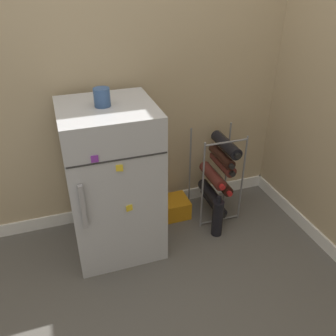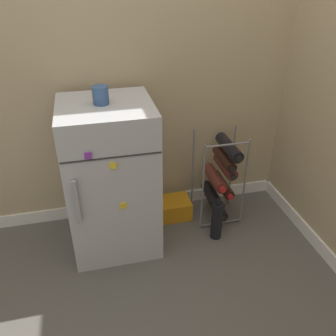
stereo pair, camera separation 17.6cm
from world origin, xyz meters
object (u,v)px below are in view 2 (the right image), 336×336
object	(u,v)px
soda_box	(173,208)
wine_rack	(220,177)
mini_fridge	(111,178)
loose_bottle_floor	(217,220)
fridge_top_cup	(100,95)

from	to	relation	value
soda_box	wine_rack	bearing A→B (deg)	-13.30
mini_fridge	wine_rack	xyz separation A→B (m)	(0.74, 0.08, -0.14)
wine_rack	soda_box	xyz separation A→B (m)	(-0.31, 0.07, -0.26)
mini_fridge	loose_bottle_floor	bearing A→B (deg)	-12.18
wine_rack	loose_bottle_floor	bearing A→B (deg)	-112.92
wine_rack	loose_bottle_floor	xyz separation A→B (m)	(-0.09, -0.22, -0.19)
mini_fridge	soda_box	world-z (taller)	mini_fridge
loose_bottle_floor	soda_box	bearing A→B (deg)	127.27
loose_bottle_floor	mini_fridge	bearing A→B (deg)	167.82
mini_fridge	soda_box	xyz separation A→B (m)	(0.42, 0.15, -0.40)
soda_box	fridge_top_cup	size ratio (longest dim) A/B	2.46
mini_fridge	loose_bottle_floor	distance (m)	0.74
fridge_top_cup	loose_bottle_floor	xyz separation A→B (m)	(0.66, -0.14, -0.85)
soda_box	loose_bottle_floor	size ratio (longest dim) A/B	0.78
soda_box	fridge_top_cup	bearing A→B (deg)	-161.43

